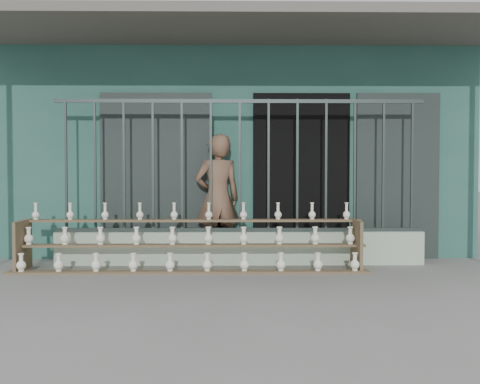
{
  "coord_description": "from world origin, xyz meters",
  "views": [
    {
      "loc": [
        -0.09,
        -5.96,
        1.24
      ],
      "look_at": [
        0.0,
        1.0,
        1.0
      ],
      "focal_mm": 40.0,
      "sensor_mm": 36.0,
      "label": 1
    }
  ],
  "objects": [
    {
      "name": "shelf_rack",
      "position": [
        -0.64,
        0.89,
        0.36
      ],
      "size": [
        4.5,
        0.68,
        0.85
      ],
      "color": "brown",
      "rests_on": "ground"
    },
    {
      "name": "elderly_woman",
      "position": [
        -0.31,
        1.57,
        0.9
      ],
      "size": [
        0.75,
        0.61,
        1.79
      ],
      "primitive_type": "imported",
      "rotation": [
        0.0,
        0.0,
        3.44
      ],
      "color": "brown",
      "rests_on": "ground"
    },
    {
      "name": "security_fence",
      "position": [
        -0.0,
        1.3,
        1.35
      ],
      "size": [
        5.0,
        0.04,
        1.8
      ],
      "color": "#283330",
      "rests_on": "parapet_wall"
    },
    {
      "name": "parapet_wall",
      "position": [
        0.0,
        1.3,
        0.23
      ],
      "size": [
        5.0,
        0.2,
        0.45
      ],
      "primitive_type": "cube",
      "color": "#AEC4A8",
      "rests_on": "ground"
    },
    {
      "name": "workshop_building",
      "position": [
        0.0,
        4.23,
        1.62
      ],
      "size": [
        7.4,
        6.6,
        3.21
      ],
      "color": "#29574C",
      "rests_on": "ground"
    },
    {
      "name": "ground",
      "position": [
        0.0,
        0.0,
        0.0
      ],
      "size": [
        60.0,
        60.0,
        0.0
      ],
      "primitive_type": "plane",
      "color": "slate"
    }
  ]
}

